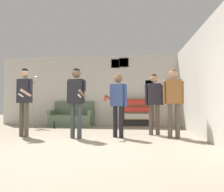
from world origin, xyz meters
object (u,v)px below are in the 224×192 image
Objects in this scene: person_player_foreground_center at (76,95)px; person_spectator_near_bookshelf at (154,97)px; person_watcher_holding_cup at (118,99)px; couch at (72,118)px; bottle_on_floor at (54,125)px; person_spectator_far_right at (173,95)px; person_player_foreground_left at (24,94)px; bookshelf at (138,113)px; floor_lamp at (32,87)px.

person_player_foreground_center is 1.04× the size of person_spectator_near_bookshelf.
person_spectator_near_bookshelf is (0.94, 0.50, 0.05)m from person_watcher_holding_cup.
person_watcher_holding_cup reaches higher than couch.
person_spectator_near_bookshelf reaches higher than person_watcher_holding_cup.
bottle_on_floor is at bearing 162.29° from person_spectator_near_bookshelf.
person_spectator_near_bookshelf is at bearing 28.29° from person_watcher_holding_cup.
person_spectator_near_bookshelf is 0.62m from person_spectator_far_right.
person_player_foreground_left reaches higher than person_player_foreground_center.
bookshelf is 2.60m from person_spectator_far_right.
floor_lamp reaches higher than couch.
floor_lamp is at bearing -160.68° from couch.
bookshelf is 0.68× the size of person_player_foreground_center.
bookshelf is (2.42, 0.19, 0.21)m from couch.
bottle_on_floor is at bearing -162.15° from bookshelf.
person_player_foreground_left reaches higher than couch.
person_spectator_far_right is (0.84, -2.40, 0.55)m from bookshelf.
bottle_on_floor is at bearing 157.88° from person_spectator_far_right.
bookshelf is 0.68× the size of person_spectator_far_right.
floor_lamp is at bearing 150.95° from person_watcher_holding_cup.
couch is 1.80m from floor_lamp.
bookshelf is at bearing 9.96° from floor_lamp.
couch is at bearing 60.60° from bottle_on_floor.
person_player_foreground_center is at bearing -3.90° from person_player_foreground_left.
bookshelf is 3.95m from person_player_foreground_left.
person_player_foreground_center is 1.08× the size of person_watcher_holding_cup.
person_watcher_holding_cup is 6.04× the size of bottle_on_floor.
bottle_on_floor is (0.11, 1.67, -0.99)m from person_player_foreground_left.
bookshelf is 2.55m from person_watcher_holding_cup.
couch is at bearing 19.32° from floor_lamp.
person_spectator_near_bookshelf reaches higher than bookshelf.
floor_lamp is 3.72m from person_watcher_holding_cup.
floor_lamp is 3.02m from person_player_foreground_center.
floor_lamp is 1.11× the size of person_spectator_near_bookshelf.
person_spectator_far_right is (4.58, -1.74, -0.37)m from floor_lamp.
person_player_foreground_center is 2.38m from person_spectator_far_right.
person_spectator_near_bookshelf is 3.52m from bottle_on_floor.
bottle_on_floor is (-3.24, 1.03, -0.91)m from person_spectator_near_bookshelf.
bookshelf is 4.47× the size of bottle_on_floor.
person_spectator_near_bookshelf reaches higher than bottle_on_floor.
floor_lamp is at bearing 164.71° from bottle_on_floor.
person_spectator_far_right is (1.36, 0.05, 0.09)m from person_watcher_holding_cup.
bottle_on_floor is at bearing 146.25° from person_watcher_holding_cup.
person_player_foreground_left is 1.02× the size of person_player_foreground_center.
person_spectator_far_right is (3.26, -2.20, 0.76)m from couch.
person_player_foreground_left is at bearing -176.89° from person_watcher_holding_cup.
person_watcher_holding_cup is (1.90, -2.25, 0.66)m from couch.
bookshelf is 0.71× the size of person_spectator_near_bookshelf.
person_spectator_far_right is at bearing -34.07° from couch.
couch is at bearing 148.34° from person_spectator_near_bookshelf.
person_spectator_near_bookshelf is at bearing -77.90° from bookshelf.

